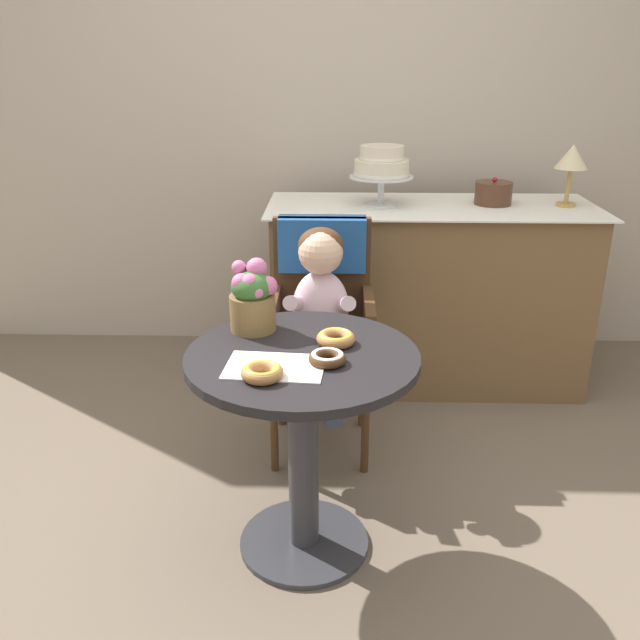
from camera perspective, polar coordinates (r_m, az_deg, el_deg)
The scene contains 14 objects.
ground_plane at distance 2.43m, azimuth -1.35°, elevation -18.51°, with size 8.00×8.00×0.00m, color #6B5B4C.
back_wall at distance 3.71m, azimuth -0.05°, elevation 18.38°, with size 4.80×0.10×2.70m, color #B2A393.
cafe_table at distance 2.13m, azimuth -1.47°, elevation -8.03°, with size 0.72×0.72×0.72m.
wicker_chair at distance 2.73m, azimuth 0.12°, elevation 1.87°, with size 0.42×0.45×0.95m.
seated_child at distance 2.57m, azimuth 0.04°, elevation 1.49°, with size 0.27×0.32×0.73m.
paper_napkin at distance 1.95m, azimuth -3.87°, elevation -3.99°, with size 0.29×0.19×0.00m, color white.
donut_front at distance 1.88m, azimuth -4.96°, elevation -4.41°, with size 0.12×0.12×0.04m.
donut_mid at distance 2.09m, azimuth 1.36°, elevation -1.52°, with size 0.12×0.12×0.04m.
donut_side at distance 1.96m, azimuth 0.63°, elevation -3.22°, with size 0.11×0.11×0.03m.
flower_vase at distance 2.18m, azimuth -5.78°, elevation 2.02°, with size 0.16×0.16×0.24m.
display_counter at distance 3.37m, azimuth 9.08°, elevation 2.17°, with size 1.56×0.62×0.90m.
tiered_cake_stand at distance 3.19m, azimuth 5.28°, elevation 12.97°, with size 0.30×0.30×0.28m.
round_layer_cake at distance 3.33m, azimuth 14.56°, elevation 10.43°, with size 0.17×0.17×0.13m.
table_lamp at distance 3.36m, azimuth 20.68°, elevation 12.69°, with size 0.15×0.15×0.28m.
Camera 1 is at (0.11, -1.85, 1.57)m, focal length 37.54 mm.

